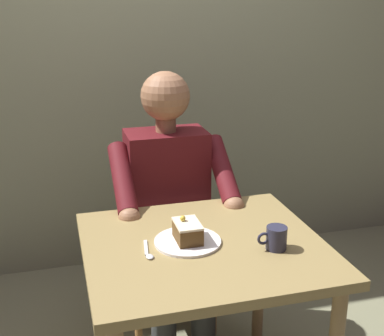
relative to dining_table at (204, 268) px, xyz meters
name	(u,v)px	position (x,y,z in m)	size (l,w,h in m)	color
cafe_rear_panel	(134,6)	(0.00, -1.35, 0.88)	(6.40, 0.12, 3.00)	gray
dining_table	(204,268)	(0.00, 0.00, 0.00)	(0.84, 0.76, 0.72)	olive
chair	(163,226)	(0.00, -0.69, -0.14)	(0.42, 0.42, 0.88)	#996532
seated_person	(171,207)	(0.00, -0.52, 0.03)	(0.53, 0.58, 1.25)	#511217
dessert_plate	(188,241)	(0.06, -0.02, 0.11)	(0.24, 0.24, 0.01)	white
cake_slice	(188,231)	(0.06, -0.02, 0.15)	(0.09, 0.12, 0.09)	#533818
coffee_cup	(276,238)	(-0.23, 0.11, 0.14)	(0.11, 0.07, 0.08)	#27283C
dessert_spoon	(148,252)	(0.21, 0.02, 0.10)	(0.03, 0.14, 0.01)	silver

